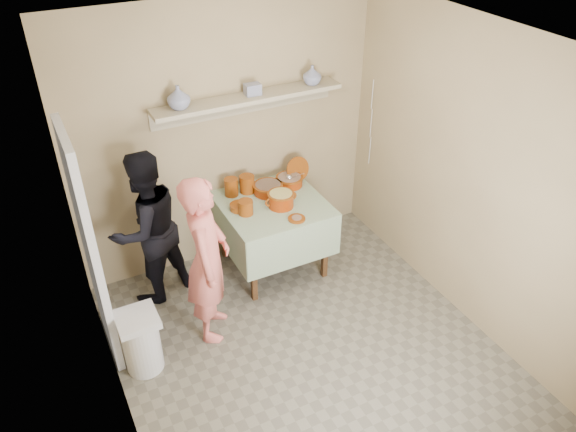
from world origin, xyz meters
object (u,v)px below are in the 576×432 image
person_cook (207,260)px  person_helper (147,229)px  trash_bin (141,342)px  serving_table (272,213)px  cazuela_rice (281,199)px

person_cook → person_helper: bearing=49.5°
trash_bin → person_helper: bearing=68.2°
person_cook → trash_bin: (-0.66, -0.16, -0.49)m
serving_table → trash_bin: (-1.52, -0.73, -0.36)m
person_helper → serving_table: bearing=152.4°
trash_bin → serving_table: bearing=25.5°
serving_table → cazuela_rice: bearing=-64.3°
person_cook → cazuela_rice: (0.91, 0.47, 0.08)m
person_helper → cazuela_rice: (1.22, -0.23, 0.10)m
person_helper → trash_bin: size_ratio=2.67×
person_helper → serving_table: 1.19m
serving_table → person_cook: bearing=-146.8°
serving_table → trash_bin: 1.72m
person_cook → person_helper: (-0.32, 0.70, -0.02)m
person_helper → serving_table: person_helper is taller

